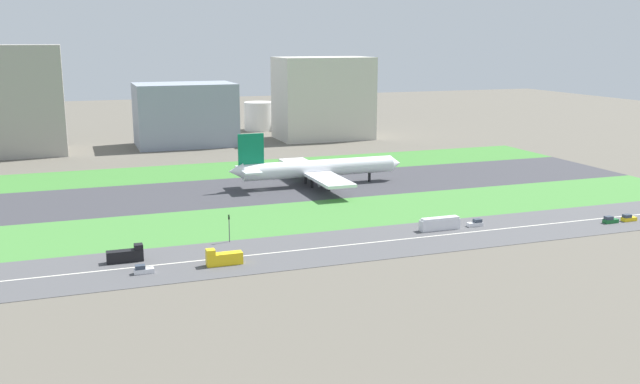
{
  "coord_description": "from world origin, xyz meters",
  "views": [
    {
      "loc": [
        -61.35,
        -231.51,
        51.4
      ],
      "look_at": [
        8.56,
        -36.5,
        6.0
      ],
      "focal_mm": 39.22,
      "sensor_mm": 36.0,
      "label": 1
    }
  ],
  "objects_px": {
    "bus_0": "(440,224)",
    "traffic_light": "(229,226)",
    "airliner": "(315,169)",
    "fuel_tank_centre": "(259,116)",
    "office_tower": "(323,98)",
    "fuel_tank_east": "(302,113)",
    "car_3": "(610,220)",
    "truck_0": "(126,255)",
    "car_1": "(476,223)",
    "fuel_tank_west": "(192,118)",
    "truck_1": "(223,258)",
    "hangar_building": "(185,114)",
    "car_4": "(628,218)",
    "car_0": "(143,270)",
    "terminal_building": "(1,100)"
  },
  "relations": [
    {
      "from": "terminal_building",
      "to": "traffic_light",
      "type": "bearing_deg",
      "value": -69.45
    },
    {
      "from": "office_tower",
      "to": "fuel_tank_west",
      "type": "relative_size",
      "value": 1.94
    },
    {
      "from": "truck_0",
      "to": "office_tower",
      "type": "xyz_separation_m",
      "value": [
        115.57,
        182.0,
        19.53
      ]
    },
    {
      "from": "hangar_building",
      "to": "car_0",
      "type": "bearing_deg",
      "value": -101.91
    },
    {
      "from": "traffic_light",
      "to": "bus_0",
      "type": "bearing_deg",
      "value": -7.98
    },
    {
      "from": "truck_1",
      "to": "fuel_tank_centre",
      "type": "distance_m",
      "value": 247.63
    },
    {
      "from": "office_tower",
      "to": "truck_1",
      "type": "bearing_deg",
      "value": -116.21
    },
    {
      "from": "bus_0",
      "to": "terminal_building",
      "type": "relative_size",
      "value": 0.22
    },
    {
      "from": "office_tower",
      "to": "fuel_tank_east",
      "type": "height_order",
      "value": "office_tower"
    },
    {
      "from": "bus_0",
      "to": "fuel_tank_west",
      "type": "bearing_deg",
      "value": 97.45
    },
    {
      "from": "fuel_tank_west",
      "to": "fuel_tank_east",
      "type": "relative_size",
      "value": 1.01
    },
    {
      "from": "car_1",
      "to": "fuel_tank_centre",
      "type": "xyz_separation_m",
      "value": [
        -2.4,
        227.0,
        7.15
      ]
    },
    {
      "from": "traffic_light",
      "to": "terminal_building",
      "type": "distance_m",
      "value": 186.93
    },
    {
      "from": "car_1",
      "to": "fuel_tank_west",
      "type": "distance_m",
      "value": 230.82
    },
    {
      "from": "bus_0",
      "to": "traffic_light",
      "type": "height_order",
      "value": "traffic_light"
    },
    {
      "from": "car_4",
      "to": "traffic_light",
      "type": "height_order",
      "value": "traffic_light"
    },
    {
      "from": "truck_0",
      "to": "fuel_tank_centre",
      "type": "height_order",
      "value": "fuel_tank_centre"
    },
    {
      "from": "bus_0",
      "to": "office_tower",
      "type": "height_order",
      "value": "office_tower"
    },
    {
      "from": "fuel_tank_east",
      "to": "bus_0",
      "type": "bearing_deg",
      "value": -98.8
    },
    {
      "from": "car_3",
      "to": "bus_0",
      "type": "height_order",
      "value": "bus_0"
    },
    {
      "from": "office_tower",
      "to": "fuel_tank_east",
      "type": "distance_m",
      "value": 46.78
    },
    {
      "from": "car_0",
      "to": "hangar_building",
      "type": "height_order",
      "value": "hangar_building"
    },
    {
      "from": "bus_0",
      "to": "fuel_tank_centre",
      "type": "height_order",
      "value": "fuel_tank_centre"
    },
    {
      "from": "truck_0",
      "to": "bus_0",
      "type": "height_order",
      "value": "truck_0"
    },
    {
      "from": "car_4",
      "to": "fuel_tank_east",
      "type": "relative_size",
      "value": 0.18
    },
    {
      "from": "car_4",
      "to": "car_1",
      "type": "relative_size",
      "value": 1.0
    },
    {
      "from": "car_3",
      "to": "office_tower",
      "type": "bearing_deg",
      "value": -84.83
    },
    {
      "from": "truck_0",
      "to": "truck_1",
      "type": "xyz_separation_m",
      "value": [
        21.07,
        -10.0,
        0.0
      ]
    },
    {
      "from": "airliner",
      "to": "hangar_building",
      "type": "distance_m",
      "value": 117.66
    },
    {
      "from": "airliner",
      "to": "fuel_tank_centre",
      "type": "height_order",
      "value": "airliner"
    },
    {
      "from": "airliner",
      "to": "fuel_tank_east",
      "type": "distance_m",
      "value": 166.02
    },
    {
      "from": "truck_0",
      "to": "hangar_building",
      "type": "bearing_deg",
      "value": 76.62
    },
    {
      "from": "traffic_light",
      "to": "fuel_tank_centre",
      "type": "distance_m",
      "value": 228.77
    },
    {
      "from": "bus_0",
      "to": "fuel_tank_west",
      "type": "relative_size",
      "value": 0.47
    },
    {
      "from": "airliner",
      "to": "truck_1",
      "type": "bearing_deg",
      "value": -122.62
    },
    {
      "from": "office_tower",
      "to": "fuel_tank_west",
      "type": "height_order",
      "value": "office_tower"
    },
    {
      "from": "truck_0",
      "to": "truck_1",
      "type": "distance_m",
      "value": 23.32
    },
    {
      "from": "office_tower",
      "to": "airliner",
      "type": "bearing_deg",
      "value": -111.36
    },
    {
      "from": "truck_0",
      "to": "bus_0",
      "type": "relative_size",
      "value": 0.72
    },
    {
      "from": "traffic_light",
      "to": "hangar_building",
      "type": "xyz_separation_m",
      "value": [
        16.77,
        174.01,
        10.92
      ]
    },
    {
      "from": "airliner",
      "to": "traffic_light",
      "type": "distance_m",
      "value": 74.71
    },
    {
      "from": "car_3",
      "to": "car_4",
      "type": "height_order",
      "value": "same"
    },
    {
      "from": "office_tower",
      "to": "fuel_tank_centre",
      "type": "relative_size",
      "value": 2.84
    },
    {
      "from": "car_1",
      "to": "traffic_light",
      "type": "bearing_deg",
      "value": 173.34
    },
    {
      "from": "traffic_light",
      "to": "car_3",
      "type": "bearing_deg",
      "value": -9.6
    },
    {
      "from": "car_1",
      "to": "car_0",
      "type": "bearing_deg",
      "value": -173.81
    },
    {
      "from": "car_0",
      "to": "fuel_tank_west",
      "type": "xyz_separation_m",
      "value": [
        51.05,
        237.0,
        7.74
      ]
    },
    {
      "from": "car_1",
      "to": "airliner",
      "type": "bearing_deg",
      "value": 109.4
    },
    {
      "from": "airliner",
      "to": "hangar_building",
      "type": "height_order",
      "value": "hangar_building"
    },
    {
      "from": "car_0",
      "to": "hangar_building",
      "type": "relative_size",
      "value": 0.09
    }
  ]
}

